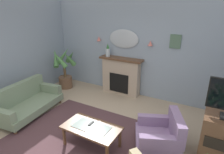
# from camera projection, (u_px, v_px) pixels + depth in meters

# --- Properties ---
(floor) EXTENTS (6.87, 6.57, 0.10)m
(floor) POSITION_uv_depth(u_px,v_px,m) (82.00, 149.00, 3.65)
(floor) COLOR tan
(floor) RESTS_ON ground
(wall_back) EXTENTS (6.87, 0.10, 2.94)m
(wall_back) POSITION_uv_depth(u_px,v_px,m) (139.00, 48.00, 5.44)
(wall_back) COLOR #8C9EB2
(wall_back) RESTS_ON ground
(patterned_rug) EXTENTS (3.20, 2.40, 0.01)m
(patterned_rug) POSITION_uv_depth(u_px,v_px,m) (88.00, 140.00, 3.79)
(patterned_rug) COLOR #4C3338
(patterned_rug) RESTS_ON ground
(fireplace) EXTENTS (1.36, 0.36, 1.16)m
(fireplace) POSITION_uv_depth(u_px,v_px,m) (121.00, 76.00, 5.80)
(fireplace) COLOR tan
(fireplace) RESTS_ON ground
(mantel_vase_centre) EXTENTS (0.14, 0.14, 0.40)m
(mantel_vase_centre) POSITION_uv_depth(u_px,v_px,m) (108.00, 51.00, 5.72)
(mantel_vase_centre) COLOR silver
(mantel_vase_centre) RESTS_ON fireplace
(wall_mirror) EXTENTS (0.96, 0.06, 0.56)m
(wall_mirror) POSITION_uv_depth(u_px,v_px,m) (124.00, 39.00, 5.52)
(wall_mirror) COLOR #B2BCC6
(wall_sconce_left) EXTENTS (0.14, 0.14, 0.14)m
(wall_sconce_left) POSITION_uv_depth(u_px,v_px,m) (99.00, 39.00, 5.89)
(wall_sconce_left) COLOR #D17066
(wall_sconce_right) EXTENTS (0.14, 0.14, 0.14)m
(wall_sconce_right) POSITION_uv_depth(u_px,v_px,m) (150.00, 43.00, 5.10)
(wall_sconce_right) COLOR #D17066
(framed_picture) EXTENTS (0.28, 0.03, 0.36)m
(framed_picture) POSITION_uv_depth(u_px,v_px,m) (175.00, 42.00, 4.82)
(framed_picture) COLOR #4C6B56
(coffee_table) EXTENTS (1.10, 0.60, 0.45)m
(coffee_table) POSITION_uv_depth(u_px,v_px,m) (91.00, 129.00, 3.53)
(coffee_table) COLOR brown
(coffee_table) RESTS_ON ground
(tv_remote) EXTENTS (0.04, 0.16, 0.02)m
(tv_remote) POSITION_uv_depth(u_px,v_px,m) (91.00, 124.00, 3.59)
(tv_remote) COLOR black
(tv_remote) RESTS_ON coffee_table
(floral_couch) EXTENTS (1.08, 1.81, 0.76)m
(floral_couch) POSITION_uv_depth(u_px,v_px,m) (26.00, 102.00, 4.73)
(floral_couch) COLOR gray
(floral_couch) RESTS_ON ground
(armchair_by_coffee_table) EXTENTS (1.07, 1.06, 0.71)m
(armchair_by_coffee_table) POSITION_uv_depth(u_px,v_px,m) (162.00, 133.00, 3.54)
(armchair_by_coffee_table) COLOR gray
(armchair_by_coffee_table) RESTS_ON ground
(potted_plant_tall_palm) EXTENTS (0.82, 0.84, 1.36)m
(potted_plant_tall_palm) POSITION_uv_depth(u_px,v_px,m) (65.00, 69.00, 6.19)
(potted_plant_tall_palm) COLOR brown
(potted_plant_tall_palm) RESTS_ON ground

